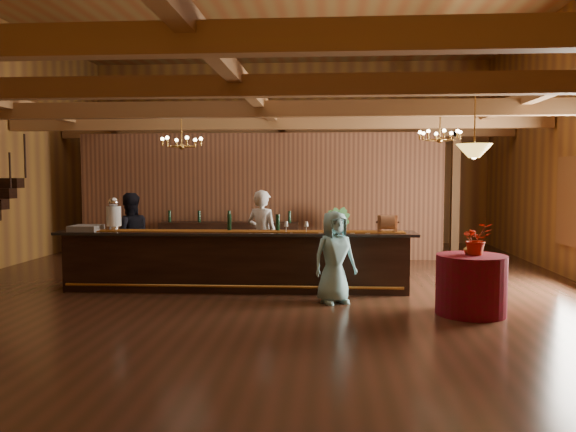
# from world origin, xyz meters

# --- Properties ---
(floor) EXTENTS (14.00, 14.00, 0.00)m
(floor) POSITION_xyz_m (0.00, 0.00, 0.00)
(floor) COLOR #462619
(floor) RESTS_ON ground
(wall_back) EXTENTS (12.00, 0.10, 5.50)m
(wall_back) POSITION_xyz_m (0.00, 7.00, 2.75)
(wall_back) COLOR #9B682A
(wall_back) RESTS_ON floor
(wall_front) EXTENTS (12.00, 0.10, 5.50)m
(wall_front) POSITION_xyz_m (0.00, -7.00, 2.75)
(wall_front) COLOR #9B682A
(wall_front) RESTS_ON floor
(beam_grid) EXTENTS (11.90, 13.90, 0.39)m
(beam_grid) POSITION_xyz_m (0.00, 0.51, 3.24)
(beam_grid) COLOR brown
(beam_grid) RESTS_ON wall_left
(support_posts) EXTENTS (9.20, 10.20, 3.20)m
(support_posts) POSITION_xyz_m (0.00, -0.50, 1.60)
(support_posts) COLOR brown
(support_posts) RESTS_ON floor
(partition_wall) EXTENTS (9.00, 0.18, 3.10)m
(partition_wall) POSITION_xyz_m (-0.50, 3.50, 1.55)
(partition_wall) COLOR brown
(partition_wall) RESTS_ON floor
(window_right_back) EXTENTS (0.12, 1.05, 1.75)m
(window_right_back) POSITION_xyz_m (5.95, 1.00, 1.55)
(window_right_back) COLOR white
(window_right_back) RESTS_ON wall_right
(backroom_boxes) EXTENTS (4.10, 0.60, 1.10)m
(backroom_boxes) POSITION_xyz_m (-0.29, 5.50, 0.53)
(backroom_boxes) COLOR black
(backroom_boxes) RESTS_ON floor
(tasting_bar) EXTENTS (6.36, 0.90, 1.07)m
(tasting_bar) POSITION_xyz_m (-0.43, -0.52, 0.54)
(tasting_bar) COLOR black
(tasting_bar) RESTS_ON floor
(beverage_dispenser) EXTENTS (0.26, 0.26, 0.60)m
(beverage_dispenser) POSITION_xyz_m (-2.65, -0.50, 1.34)
(beverage_dispenser) COLOR silver
(beverage_dispenser) RESTS_ON tasting_bar
(glass_rack_tray) EXTENTS (0.50, 0.50, 0.10)m
(glass_rack_tray) POSITION_xyz_m (-3.13, -0.60, 1.11)
(glass_rack_tray) COLOR gray
(glass_rack_tray) RESTS_ON tasting_bar
(raffle_drum) EXTENTS (0.34, 0.24, 0.30)m
(raffle_drum) POSITION_xyz_m (2.23, -0.54, 1.23)
(raffle_drum) COLOR brown
(raffle_drum) RESTS_ON tasting_bar
(bar_bottle_0) EXTENTS (0.07, 0.07, 0.30)m
(bar_bottle_0) POSITION_xyz_m (-0.56, -0.40, 1.21)
(bar_bottle_0) COLOR black
(bar_bottle_0) RESTS_ON tasting_bar
(bar_bottle_1) EXTENTS (0.07, 0.07, 0.30)m
(bar_bottle_1) POSITION_xyz_m (0.31, -0.39, 1.21)
(bar_bottle_1) COLOR black
(bar_bottle_1) RESTS_ON tasting_bar
(backbar_shelf) EXTENTS (3.33, 0.59, 0.93)m
(backbar_shelf) POSITION_xyz_m (-1.17, 2.98, 0.47)
(backbar_shelf) COLOR black
(backbar_shelf) RESTS_ON floor
(round_table) EXTENTS (1.02, 1.02, 0.88)m
(round_table) POSITION_xyz_m (3.31, -2.00, 0.44)
(round_table) COLOR maroon
(round_table) RESTS_ON floor
(chandelier_left) EXTENTS (0.80, 0.80, 0.65)m
(chandelier_left) POSITION_xyz_m (-1.65, 0.48, 2.71)
(chandelier_left) COLOR #BC883A
(chandelier_left) RESTS_ON beam_grid
(chandelier_right) EXTENTS (0.80, 0.80, 0.53)m
(chandelier_right) POSITION_xyz_m (3.34, 0.68, 2.82)
(chandelier_right) COLOR #BC883A
(chandelier_right) RESTS_ON beam_grid
(pendant_lamp) EXTENTS (0.52, 0.52, 0.90)m
(pendant_lamp) POSITION_xyz_m (3.31, -2.00, 2.40)
(pendant_lamp) COLOR #BC883A
(pendant_lamp) RESTS_ON beam_grid
(bartender) EXTENTS (0.77, 0.65, 1.78)m
(bartender) POSITION_xyz_m (-0.05, 0.29, 0.89)
(bartender) COLOR white
(bartender) RESTS_ON floor
(staff_second) EXTENTS (1.04, 0.95, 1.71)m
(staff_second) POSITION_xyz_m (-2.66, 0.29, 0.86)
(staff_second) COLOR black
(staff_second) RESTS_ON floor
(guest) EXTENTS (0.86, 0.74, 1.48)m
(guest) POSITION_xyz_m (1.31, -1.40, 0.74)
(guest) COLOR #82C2CA
(guest) RESTS_ON floor
(floor_plant) EXTENTS (0.85, 0.75, 1.32)m
(floor_plant) POSITION_xyz_m (1.36, 2.92, 0.66)
(floor_plant) COLOR #346C34
(floor_plant) RESTS_ON floor
(table_flowers) EXTENTS (0.50, 0.46, 0.48)m
(table_flowers) POSITION_xyz_m (3.37, -1.99, 1.12)
(table_flowers) COLOR #A31C07
(table_flowers) RESTS_ON round_table
(table_vase) EXTENTS (0.14, 0.14, 0.27)m
(table_vase) POSITION_xyz_m (3.29, -1.93, 1.01)
(table_vase) COLOR #BC883A
(table_vase) RESTS_ON round_table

